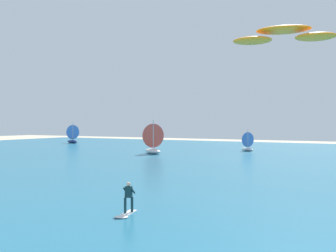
# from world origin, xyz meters

# --- Properties ---
(ocean) EXTENTS (160.00, 90.00, 0.10)m
(ocean) POSITION_xyz_m (0.00, 51.98, 0.05)
(ocean) COLOR #236B89
(ocean) RESTS_ON ground
(kitesurfer) EXTENTS (0.94, 2.02, 1.67)m
(kitesurfer) POSITION_xyz_m (-1.83, 19.26, 0.70)
(kitesurfer) COLOR white
(kitesurfer) RESTS_ON ocean
(kite) EXTENTS (5.18, 2.52, 0.75)m
(kite) POSITION_xyz_m (5.65, 21.99, 9.28)
(kite) COLOR orange
(sailboat_anchored_offshore) EXTENTS (3.22, 3.03, 3.58)m
(sailboat_anchored_offshore) POSITION_xyz_m (-9.78, 66.78, 1.74)
(sailboat_anchored_offshore) COLOR silver
(sailboat_anchored_offshore) RESTS_ON ocean
(sailboat_near_shore) EXTENTS (4.26, 3.77, 4.79)m
(sailboat_near_shore) POSITION_xyz_m (-53.36, 71.57, 2.29)
(sailboat_near_shore) COLOR navy
(sailboat_near_shore) RESTS_ON ocean
(sailboat_center_horizon) EXTENTS (4.71, 4.32, 5.23)m
(sailboat_center_horizon) POSITION_xyz_m (-21.12, 54.11, 2.49)
(sailboat_center_horizon) COLOR white
(sailboat_center_horizon) RESTS_ON ocean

